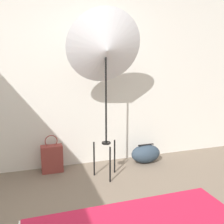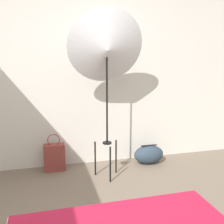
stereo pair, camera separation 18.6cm
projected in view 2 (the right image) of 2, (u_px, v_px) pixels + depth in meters
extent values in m
cube|color=silver|center=(67.00, 75.00, 3.61)|extent=(8.00, 0.05, 2.60)
cube|color=#B21938|center=(119.00, 224.00, 1.68)|extent=(1.39, 0.48, 0.04)
cylinder|color=black|center=(110.00, 164.00, 3.25)|extent=(0.02, 0.02, 0.46)
cylinder|color=black|center=(95.00, 158.00, 3.45)|extent=(0.02, 0.02, 0.46)
cylinder|color=black|center=(116.00, 156.00, 3.52)|extent=(0.02, 0.02, 0.46)
cylinder|color=black|center=(107.00, 143.00, 3.36)|extent=(0.12, 0.12, 0.02)
cylinder|color=black|center=(107.00, 97.00, 3.25)|extent=(0.02, 0.02, 1.18)
cone|color=silver|center=(107.00, 48.00, 3.13)|extent=(0.94, 0.49, 0.93)
cube|color=brown|center=(54.00, 157.00, 3.60)|extent=(0.29, 0.14, 0.37)
torus|color=brown|center=(54.00, 140.00, 3.55)|extent=(0.17, 0.01, 0.17)
ellipsoid|color=#2D3D4C|center=(149.00, 154.00, 3.86)|extent=(0.45, 0.27, 0.27)
cube|color=black|center=(149.00, 145.00, 3.83)|extent=(0.24, 0.04, 0.01)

